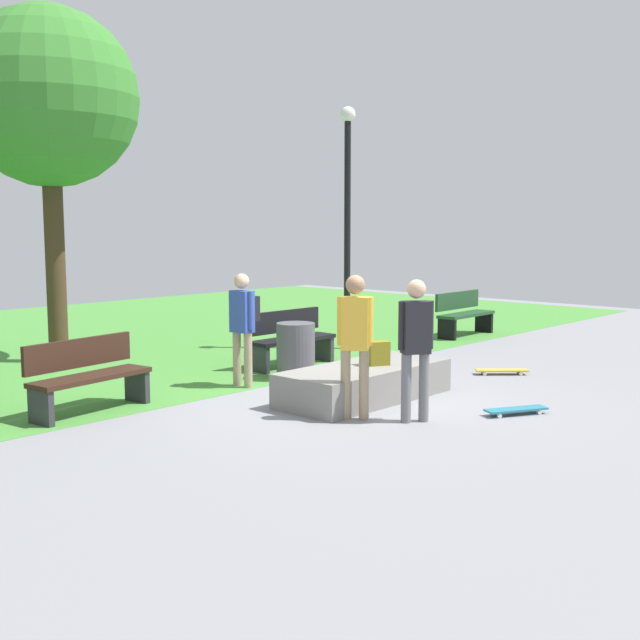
% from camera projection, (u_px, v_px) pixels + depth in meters
% --- Properties ---
extents(ground_plane, '(28.00, 28.00, 0.00)m').
position_uv_depth(ground_plane, '(348.00, 402.00, 10.40)').
color(ground_plane, gray).
extents(grass_lawn, '(26.60, 12.48, 0.01)m').
position_uv_depth(grass_lawn, '(48.00, 342.00, 15.59)').
color(grass_lawn, '#478C38').
rests_on(grass_lawn, ground_plane).
extents(concrete_ledge, '(2.51, 1.06, 0.45)m').
position_uv_depth(concrete_ledge, '(365.00, 383.00, 10.54)').
color(concrete_ledge, gray).
rests_on(concrete_ledge, ground_plane).
extents(backpack_on_ledge, '(0.34, 0.31, 0.32)m').
position_uv_depth(backpack_on_ledge, '(378.00, 353.00, 10.58)').
color(backpack_on_ledge, olive).
rests_on(backpack_on_ledge, concrete_ledge).
extents(skater_performing_trick, '(0.38, 0.35, 1.69)m').
position_uv_depth(skater_performing_trick, '(416.00, 339.00, 9.25)').
color(skater_performing_trick, slate).
rests_on(skater_performing_trick, ground_plane).
extents(skater_watching, '(0.34, 0.38, 1.73)m').
position_uv_depth(skater_watching, '(355.00, 335.00, 9.38)').
color(skater_watching, tan).
rests_on(skater_watching, ground_plane).
extents(skateboard_by_ledge, '(0.80, 0.56, 0.08)m').
position_uv_depth(skateboard_by_ledge, '(516.00, 410.00, 9.71)').
color(skateboard_by_ledge, teal).
rests_on(skateboard_by_ledge, ground_plane).
extents(skateboard_spare, '(0.69, 0.72, 0.08)m').
position_uv_depth(skateboard_spare, '(502.00, 370.00, 12.28)').
color(skateboard_spare, gold).
rests_on(skateboard_spare, ground_plane).
extents(park_bench_far_right, '(1.61, 0.50, 0.91)m').
position_uv_depth(park_bench_far_right, '(290.00, 337.00, 12.96)').
color(park_bench_far_right, black).
rests_on(park_bench_far_right, ground_plane).
extents(park_bench_far_left, '(1.61, 0.50, 0.91)m').
position_uv_depth(park_bench_far_left, '(463.00, 313.00, 16.47)').
color(park_bench_far_left, '#1E4223').
rests_on(park_bench_far_left, ground_plane).
extents(park_bench_near_lamppost, '(1.65, 0.68, 0.91)m').
position_uv_depth(park_bench_near_lamppost, '(87.00, 374.00, 9.80)').
color(park_bench_near_lamppost, '#331E14').
rests_on(park_bench_near_lamppost, ground_plane).
extents(tree_young_birch, '(2.92, 2.92, 5.83)m').
position_uv_depth(tree_young_birch, '(49.00, 99.00, 12.92)').
color(tree_young_birch, '#42301E').
rests_on(tree_young_birch, grass_lawn).
extents(lamp_post, '(0.28, 0.28, 4.43)m').
position_uv_depth(lamp_post, '(347.00, 204.00, 14.51)').
color(lamp_post, black).
rests_on(lamp_post, ground_plane).
extents(trash_bin, '(0.58, 0.58, 0.85)m').
position_uv_depth(trash_bin, '(296.00, 351.00, 11.92)').
color(trash_bin, '#4C4C51').
rests_on(trash_bin, ground_plane).
extents(pedestrian_with_backpack, '(0.36, 0.43, 1.63)m').
position_uv_depth(pedestrian_with_backpack, '(243.00, 319.00, 11.28)').
color(pedestrian_with_backpack, tan).
rests_on(pedestrian_with_backpack, ground_plane).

